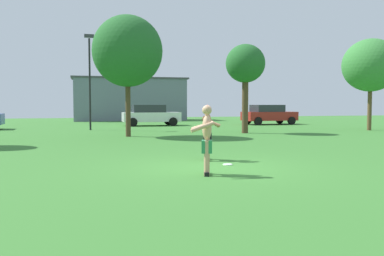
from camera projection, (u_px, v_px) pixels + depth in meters
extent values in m
plane|color=#38752D|center=(211.00, 167.00, 10.58)|extent=(80.00, 80.00, 0.00)
cube|color=black|center=(208.00, 158.00, 12.07)|extent=(0.18, 0.28, 0.09)
cylinder|color=#936647|center=(208.00, 146.00, 12.05)|extent=(0.13, 0.13, 0.80)
cube|color=black|center=(207.00, 159.00, 11.70)|extent=(0.18, 0.28, 0.09)
cylinder|color=#936647|center=(207.00, 147.00, 11.68)|extent=(0.13, 0.13, 0.80)
cube|color=black|center=(208.00, 138.00, 11.85)|extent=(0.33, 0.40, 0.29)
ellipsoid|color=#936647|center=(208.00, 123.00, 11.82)|extent=(0.31, 0.38, 0.58)
cylinder|color=#936647|center=(211.00, 122.00, 12.04)|extent=(0.51, 0.30, 0.36)
cylinder|color=#936647|center=(211.00, 122.00, 11.60)|extent=(0.54, 0.30, 0.29)
sphere|color=#936647|center=(208.00, 109.00, 11.80)|extent=(0.22, 0.22, 0.22)
cone|color=red|center=(208.00, 107.00, 11.80)|extent=(0.29, 0.29, 0.12)
cube|color=black|center=(207.00, 174.00, 9.29)|extent=(0.18, 0.28, 0.09)
cylinder|color=tan|center=(207.00, 158.00, 9.27)|extent=(0.13, 0.13, 0.80)
cube|color=black|center=(207.00, 172.00, 9.53)|extent=(0.18, 0.28, 0.09)
cylinder|color=tan|center=(207.00, 157.00, 9.51)|extent=(0.13, 0.13, 0.80)
cube|color=#28844C|center=(207.00, 147.00, 9.37)|extent=(0.33, 0.41, 0.29)
ellipsoid|color=tan|center=(207.00, 128.00, 9.35)|extent=(0.31, 0.38, 0.58)
cylinder|color=tan|center=(202.00, 127.00, 9.13)|extent=(0.55, 0.10, 0.26)
cylinder|color=tan|center=(203.00, 126.00, 9.57)|extent=(0.53, 0.35, 0.25)
sphere|color=tan|center=(207.00, 110.00, 9.32)|extent=(0.22, 0.22, 0.22)
cylinder|color=white|center=(228.00, 164.00, 10.94)|extent=(0.26, 0.26, 0.03)
cube|color=maroon|center=(269.00, 116.00, 32.82)|extent=(4.42, 2.11, 0.70)
cube|color=#282D33|center=(267.00, 108.00, 32.71)|extent=(2.52, 1.76, 0.56)
cylinder|color=black|center=(280.00, 120.00, 34.18)|extent=(0.65, 0.27, 0.64)
cylinder|color=black|center=(292.00, 121.00, 32.48)|extent=(0.65, 0.27, 0.64)
cylinder|color=black|center=(247.00, 120.00, 33.19)|extent=(0.65, 0.27, 0.64)
cylinder|color=black|center=(258.00, 121.00, 31.50)|extent=(0.65, 0.27, 0.64)
cube|color=white|center=(151.00, 117.00, 30.90)|extent=(4.31, 1.83, 0.70)
cube|color=#282D33|center=(149.00, 109.00, 30.81)|extent=(2.42, 1.60, 0.56)
cylinder|color=black|center=(168.00, 121.00, 32.19)|extent=(0.64, 0.22, 0.64)
cylinder|color=black|center=(173.00, 122.00, 30.45)|extent=(0.64, 0.22, 0.64)
cylinder|color=black|center=(130.00, 121.00, 31.39)|extent=(0.64, 0.22, 0.64)
cylinder|color=black|center=(133.00, 122.00, 29.66)|extent=(0.64, 0.22, 0.64)
cylinder|color=black|center=(90.00, 85.00, 25.51)|extent=(0.12, 0.12, 5.74)
cube|color=#333338|center=(89.00, 36.00, 25.33)|extent=(0.60, 0.24, 0.20)
cube|color=slate|center=(130.00, 100.00, 40.89)|extent=(10.87, 4.05, 4.11)
cube|color=#3F3F44|center=(130.00, 79.00, 40.77)|extent=(11.30, 4.21, 0.16)
cylinder|color=#4C3823|center=(128.00, 106.00, 20.46)|extent=(0.26, 0.26, 3.04)
ellipsoid|color=#236028|center=(128.00, 51.00, 20.30)|extent=(3.50, 3.50, 3.57)
cylinder|color=brown|center=(370.00, 107.00, 25.41)|extent=(0.25, 0.25, 2.91)
ellipsoid|color=#387F38|center=(371.00, 65.00, 25.26)|extent=(3.45, 3.45, 3.28)
cylinder|color=#4C3823|center=(245.00, 105.00, 22.90)|extent=(0.35, 0.35, 3.17)
ellipsoid|color=#236028|center=(245.00, 63.00, 22.77)|extent=(2.21, 2.21, 2.15)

